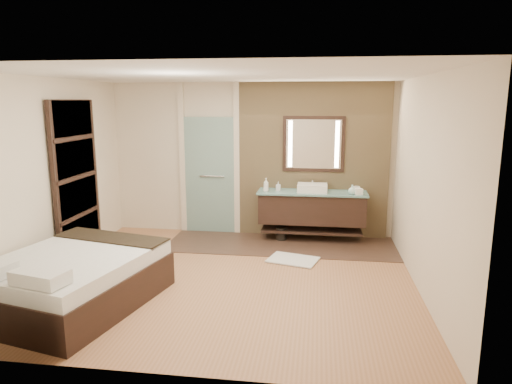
# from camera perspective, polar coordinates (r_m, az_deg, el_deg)

# --- Properties ---
(floor) EXTENTS (5.00, 5.00, 0.00)m
(floor) POSITION_cam_1_polar(r_m,az_deg,el_deg) (6.34, -3.60, -10.77)
(floor) COLOR #97633F
(floor) RESTS_ON ground
(tile_strip) EXTENTS (3.80, 1.30, 0.01)m
(tile_strip) POSITION_cam_1_polar(r_m,az_deg,el_deg) (7.75, 3.12, -6.53)
(tile_strip) COLOR #3A281F
(tile_strip) RESTS_ON floor
(stone_wall) EXTENTS (2.60, 0.08, 2.70)m
(stone_wall) POSITION_cam_1_polar(r_m,az_deg,el_deg) (8.03, 7.15, 3.87)
(stone_wall) COLOR tan
(stone_wall) RESTS_ON floor
(vanity) EXTENTS (1.85, 0.55, 0.88)m
(vanity) POSITION_cam_1_polar(r_m,az_deg,el_deg) (7.88, 6.99, -1.96)
(vanity) COLOR black
(vanity) RESTS_ON stone_wall
(mirror_unit) EXTENTS (1.06, 0.04, 0.96)m
(mirror_unit) POSITION_cam_1_polar(r_m,az_deg,el_deg) (7.94, 7.20, 5.96)
(mirror_unit) COLOR black
(mirror_unit) RESTS_ON stone_wall
(frosted_door) EXTENTS (1.10, 0.12, 2.70)m
(frosted_door) POSITION_cam_1_polar(r_m,az_deg,el_deg) (8.28, -5.80, 2.68)
(frosted_door) COLOR silver
(frosted_door) RESTS_ON floor
(shoji_partition) EXTENTS (0.06, 1.20, 2.40)m
(shoji_partition) POSITION_cam_1_polar(r_m,az_deg,el_deg) (7.40, -21.52, 1.42)
(shoji_partition) COLOR black
(shoji_partition) RESTS_ON floor
(bed) EXTENTS (1.96, 2.26, 0.76)m
(bed) POSITION_cam_1_polar(r_m,az_deg,el_deg) (5.89, -21.95, -10.11)
(bed) COLOR black
(bed) RESTS_ON floor
(bath_mat) EXTENTS (0.83, 0.67, 0.02)m
(bath_mat) POSITION_cam_1_polar(r_m,az_deg,el_deg) (7.01, 4.64, -8.42)
(bath_mat) COLOR silver
(bath_mat) RESTS_ON floor
(waste_bin) EXTENTS (0.20, 0.20, 0.23)m
(waste_bin) POSITION_cam_1_polar(r_m,az_deg,el_deg) (7.96, 3.19, -5.24)
(waste_bin) COLOR black
(waste_bin) RESTS_ON floor
(tissue_box) EXTENTS (0.15, 0.15, 0.10)m
(tissue_box) POSITION_cam_1_polar(r_m,az_deg,el_deg) (7.69, 12.65, 0.06)
(tissue_box) COLOR white
(tissue_box) RESTS_ON vanity
(soap_bottle_a) EXTENTS (0.10, 0.10, 0.23)m
(soap_bottle_a) POSITION_cam_1_polar(r_m,az_deg,el_deg) (7.73, 1.26, 0.89)
(soap_bottle_a) COLOR silver
(soap_bottle_a) RESTS_ON vanity
(soap_bottle_b) EXTENTS (0.08, 0.08, 0.15)m
(soap_bottle_b) POSITION_cam_1_polar(r_m,az_deg,el_deg) (7.83, 2.80, 0.73)
(soap_bottle_b) COLOR #B2B2B2
(soap_bottle_b) RESTS_ON vanity
(soap_bottle_c) EXTENTS (0.15, 0.15, 0.16)m
(soap_bottle_c) POSITION_cam_1_polar(r_m,az_deg,el_deg) (7.68, 11.93, 0.31)
(soap_bottle_c) COLOR #AEDBD5
(soap_bottle_c) RESTS_ON vanity
(cup) EXTENTS (0.16, 0.16, 0.10)m
(cup) POSITION_cam_1_polar(r_m,az_deg,el_deg) (7.90, 12.45, 0.36)
(cup) COLOR white
(cup) RESTS_ON vanity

